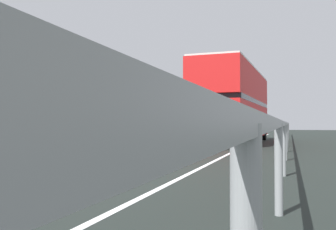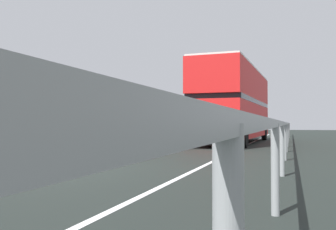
% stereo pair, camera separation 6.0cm
% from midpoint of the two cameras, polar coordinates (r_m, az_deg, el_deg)
% --- Properties ---
extents(ground_plane, '(74.86, 120.00, 0.10)m').
position_cam_midpoint_polar(ground_plane, '(9.69, -16.32, -8.04)').
color(ground_plane, black).
extents(lane_paint_markings, '(3.45, 46.00, 0.01)m').
position_cam_midpoint_polar(lane_paint_markings, '(17.08, 6.44, -4.96)').
color(lane_paint_markings, silver).
rests_on(lane_paint_markings, ground).
extents(bridge_side_railing, '(0.10, 42.00, 1.14)m').
position_cam_midpoint_polar(bridge_side_railing, '(16.94, 17.65, -1.84)').
color(bridge_side_railing, gray).
rests_on(bridge_side_railing, ground).
extents(double_decker_bus_red, '(2.94, 11.53, 4.15)m').
position_cam_midpoint_polar(double_decker_bus_red, '(21.70, 10.21, 1.72)').
color(double_decker_bus_red, red).
rests_on(double_decker_bus_red, ground).
extents(hatchback_car_near, '(2.00, 4.12, 1.32)m').
position_cam_midpoint_polar(hatchback_car_near, '(14.01, -15.80, -3.13)').
color(hatchback_car_near, '#A01F17').
rests_on(hatchback_car_near, ground).
extents(sedan_car_ahead, '(1.90, 4.39, 1.30)m').
position_cam_midpoint_polar(sedan_car_ahead, '(33.91, 4.93, -2.08)').
color(sedan_car_ahead, gray).
rests_on(sedan_car_ahead, ground).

